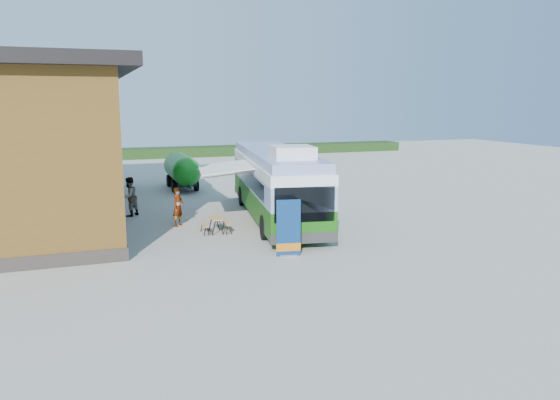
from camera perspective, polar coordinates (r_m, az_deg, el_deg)
name	(u,v)px	position (r m, az deg, el deg)	size (l,w,h in m)	color
ground	(292,245)	(22.39, 1.23, -4.74)	(100.00, 100.00, 0.00)	#BCB7AD
barn	(25,146)	(30.34, -25.08, 5.13)	(9.60, 21.20, 7.50)	brown
hedge	(234,150)	(60.50, -4.79, 5.19)	(40.00, 3.00, 1.00)	#264419
bus	(275,181)	(27.16, -0.48, 1.99)	(4.74, 13.12, 3.95)	#236611
awning	(229,163)	(26.44, -5.32, 3.90)	(3.18, 4.47, 0.51)	white
banner	(289,233)	(20.61, 0.90, -3.49)	(0.94, 0.28, 2.18)	navy
picnic_table	(216,221)	(24.51, -6.74, -2.24)	(1.28, 1.15, 0.69)	tan
person_a	(178,207)	(26.06, -10.62, -0.71)	(0.67, 0.44, 1.83)	#999999
person_b	(129,197)	(28.87, -15.47, 0.33)	(0.98, 0.76, 2.01)	#999999
slurry_tanker	(182,169)	(37.20, -10.23, 3.20)	(1.93, 6.27, 2.31)	#198B1E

